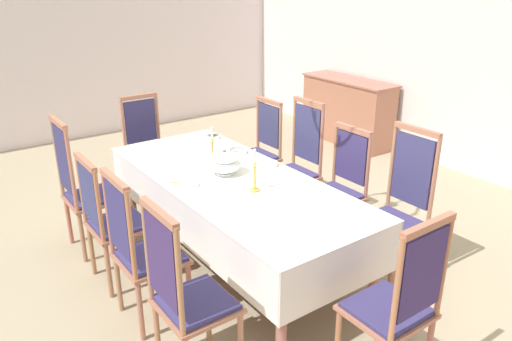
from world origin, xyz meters
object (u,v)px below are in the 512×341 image
Objects in this scene: chair_north_b at (297,162)px; bowl_far_right at (269,163)px; chair_south_b at (110,218)px; candlestick_west at (213,151)px; spoon_secondary at (187,181)px; chair_south_c at (140,248)px; dining_table at (233,187)px; chair_head_west at (147,146)px; chair_north_c at (339,186)px; spoon_primary at (233,148)px; bowl_near_left at (238,151)px; bowl_near_right at (189,184)px; soup_tureen at (225,162)px; chair_south_d at (185,293)px; sideboard at (347,111)px; chair_south_a at (83,187)px; chair_north_d at (399,206)px; chair_head_east at (398,302)px; bowl_far_left at (213,136)px; chair_north_a at (259,149)px; candlestick_east at (255,175)px.

chair_north_b is 7.83× the size of bowl_far_right.
chair_south_b is 0.98m from candlestick_west.
spoon_secondary is (0.14, -0.33, -0.14)m from candlestick_west.
chair_south_c reaches higher than bowl_far_right.
spoon_secondary is at bearing -116.80° from dining_table.
chair_south_c is at bearing 64.62° from chair_head_west.
chair_south_b is 1.92m from chair_north_c.
bowl_near_left is at bearing -11.68° from spoon_primary.
bowl_near_right is at bearing -60.29° from bowl_near_left.
chair_north_c is at bearing 66.70° from soup_tureen.
chair_south_d is 1.15m from bowl_near_right.
soup_tureen is at bearing 117.79° from sideboard.
soup_tureen is (1.54, 0.00, 0.29)m from chair_head_west.
chair_south_a is at bearing 71.84° from chair_north_b.
chair_north_d is 1.08× the size of chair_head_east.
dining_table is at bearing 45.71° from chair_south_a.
chair_south_c is 0.76m from spoon_secondary.
chair_north_b is 8.30× the size of bowl_far_left.
chair_north_a is 0.64m from spoon_primary.
candlestick_east is 0.52m from bowl_near_right.
candlestick_east is at bearing -22.44° from spoon_primary.
chair_south_b is 5.88× the size of spoon_primary.
bowl_near_left is 1.18× the size of bowl_near_right.
spoon_primary is (-0.30, 1.31, 0.21)m from chair_south_b.
chair_south_b is at bearing 108.31° from chair_north_a.
candlestick_east is at bearing -0.00° from soup_tureen.
chair_south_a is 1.08× the size of chair_south_c.
chair_north_b is at bearing 71.84° from chair_south_a.
chair_head_east is 1.78m from bowl_near_right.
bowl_near_left is at bearing 137.11° from chair_south_d.
chair_north_d reaches higher than bowl_near_left.
bowl_far_left is at bearing 37.18° from chair_north_b.
chair_south_b is at bearing 90.00° from chair_north_b.
soup_tureen is 0.96m from bowl_far_left.
bowl_far_left is at bearing 179.13° from spoon_primary.
dining_table is 0.97m from chair_south_b.
chair_head_east is 4.59m from sideboard.
dining_table is 0.61m from bowl_near_left.
chair_south_d reaches higher than bowl_near_left.
chair_head_east reaches higher than chair_south_c.
dining_table is at bearing -22.61° from bowl_far_left.
dining_table is 2.07× the size of chair_north_d.
bowl_far_left is (-0.07, 1.33, 0.17)m from chair_south_a.
bowl_near_left is (-0.36, 0.37, -0.08)m from soup_tureen.
dining_table is 2.37× the size of chair_north_c.
soup_tureen reaches higher than bowl_near_left.
bowl_far_right is 0.85× the size of spoon_primary.
chair_south_a reaches higher than bowl_far_right.
spoon_secondary is at bearing -98.59° from bowl_far_right.
chair_north_b is 3.35× the size of candlestick_west.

